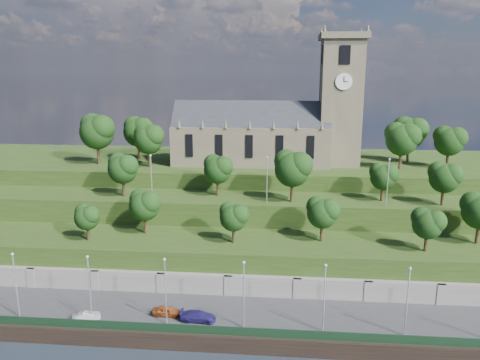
# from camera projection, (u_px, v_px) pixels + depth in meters

# --- Properties ---
(ground) EXTENTS (320.00, 320.00, 0.00)m
(ground) POSITION_uv_depth(u_px,v_px,m) (258.00, 354.00, 57.55)
(ground) COLOR black
(ground) RESTS_ON ground
(promenade) EXTENTS (160.00, 12.00, 2.00)m
(promenade) POSITION_uv_depth(u_px,v_px,m) (261.00, 321.00, 63.14)
(promenade) COLOR #2D2D30
(promenade) RESTS_ON ground
(quay_wall) EXTENTS (160.00, 0.50, 2.20)m
(quay_wall) POSITION_uv_depth(u_px,v_px,m) (258.00, 346.00, 57.25)
(quay_wall) COLOR black
(quay_wall) RESTS_ON ground
(fence) EXTENTS (160.00, 0.10, 1.20)m
(fence) POSITION_uv_depth(u_px,v_px,m) (259.00, 332.00, 57.54)
(fence) COLOR #15301B
(fence) RESTS_ON promenade
(retaining_wall) EXTENTS (160.00, 2.10, 5.00)m
(retaining_wall) POSITION_uv_depth(u_px,v_px,m) (263.00, 291.00, 68.59)
(retaining_wall) COLOR slate
(retaining_wall) RESTS_ON ground
(embankment_lower) EXTENTS (160.00, 12.00, 8.00)m
(embankment_lower) POSITION_uv_depth(u_px,v_px,m) (264.00, 265.00, 74.09)
(embankment_lower) COLOR #223812
(embankment_lower) RESTS_ON ground
(embankment_upper) EXTENTS (160.00, 10.00, 12.00)m
(embankment_upper) POSITION_uv_depth(u_px,v_px,m) (267.00, 230.00, 84.31)
(embankment_upper) COLOR #223812
(embankment_upper) RESTS_ON ground
(hilltop) EXTENTS (160.00, 32.00, 15.00)m
(hilltop) POSITION_uv_depth(u_px,v_px,m) (270.00, 193.00, 104.33)
(hilltop) COLOR #223812
(hilltop) RESTS_ON ground
(church) EXTENTS (38.60, 12.35, 27.60)m
(church) POSITION_uv_depth(u_px,v_px,m) (274.00, 128.00, 96.95)
(church) COLOR brown
(church) RESTS_ON hilltop
(trees_lower) EXTENTS (65.52, 8.91, 8.07)m
(trees_lower) POSITION_uv_depth(u_px,v_px,m) (305.00, 212.00, 72.00)
(trees_lower) COLOR black
(trees_lower) RESTS_ON embankment_lower
(trees_upper) EXTENTS (60.70, 8.51, 9.00)m
(trees_upper) POSITION_uv_depth(u_px,v_px,m) (280.00, 170.00, 80.56)
(trees_upper) COLOR black
(trees_upper) RESTS_ON embankment_upper
(trees_hilltop) EXTENTS (78.09, 16.19, 10.48)m
(trees_hilltop) POSITION_uv_depth(u_px,v_px,m) (258.00, 134.00, 95.99)
(trees_hilltop) COLOR black
(trees_hilltop) RESTS_ON hilltop
(lamp_posts_promenade) EXTENTS (60.36, 0.36, 9.14)m
(lamp_posts_promenade) POSITION_uv_depth(u_px,v_px,m) (244.00, 290.00, 58.51)
(lamp_posts_promenade) COLOR #B2B2B7
(lamp_posts_promenade) RESTS_ON promenade
(lamp_posts_upper) EXTENTS (40.36, 0.36, 8.08)m
(lamp_posts_upper) POSITION_uv_depth(u_px,v_px,m) (267.00, 176.00, 78.97)
(lamp_posts_upper) COLOR #B2B2B7
(lamp_posts_upper) RESTS_ON embankment_upper
(car_left) EXTENTS (3.89, 1.66, 1.31)m
(car_left) POSITION_uv_depth(u_px,v_px,m) (167.00, 311.00, 62.57)
(car_left) COLOR #924218
(car_left) RESTS_ON promenade
(car_middle) EXTENTS (3.76, 2.53, 1.17)m
(car_middle) POSITION_uv_depth(u_px,v_px,m) (86.00, 316.00, 61.38)
(car_middle) COLOR #9B9CA0
(car_middle) RESTS_ON promenade
(car_right) EXTENTS (4.78, 2.07, 1.37)m
(car_right) POSITION_uv_depth(u_px,v_px,m) (198.00, 316.00, 61.18)
(car_right) COLOR navy
(car_right) RESTS_ON promenade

